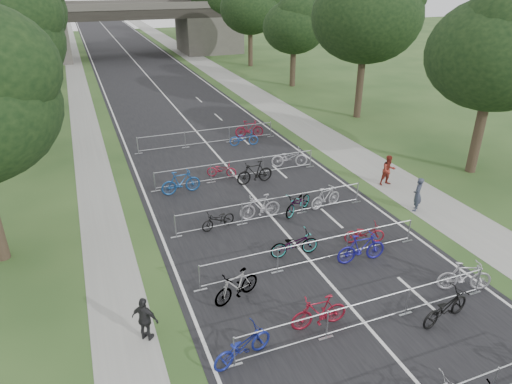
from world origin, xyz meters
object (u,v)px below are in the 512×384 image
(pedestrian_a, at_px, (418,195))
(pedestrian_c, at_px, (145,319))
(pedestrian_b, at_px, (388,170))
(overpass_bridge, at_px, (127,29))

(pedestrian_a, bearing_deg, pedestrian_c, -25.20)
(pedestrian_b, relative_size, pedestrian_c, 1.07)
(pedestrian_b, distance_m, pedestrian_c, 15.75)
(overpass_bridge, relative_size, pedestrian_a, 18.22)
(pedestrian_a, distance_m, pedestrian_b, 3.05)
(pedestrian_c, bearing_deg, overpass_bridge, -56.53)
(overpass_bridge, bearing_deg, pedestrian_b, -81.46)
(overpass_bridge, height_order, pedestrian_a, overpass_bridge)
(overpass_bridge, xyz_separation_m, pedestrian_b, (7.32, -48.78, -2.70))
(overpass_bridge, xyz_separation_m, pedestrian_c, (-6.80, -55.75, -2.75))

